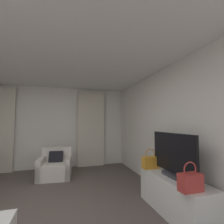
% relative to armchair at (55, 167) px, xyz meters
% --- Properties ---
extents(wall_window, '(5.12, 0.06, 2.60)m').
position_rel_armchair_xyz_m(wall_window, '(-0.29, 0.96, 1.04)').
color(wall_window, silver).
rests_on(wall_window, ground).
extents(wall_right, '(0.06, 6.12, 2.60)m').
position_rel_armchair_xyz_m(wall_right, '(2.24, -2.07, 1.04)').
color(wall_right, silver).
rests_on(wall_right, ground).
extents(ceiling, '(5.12, 6.12, 0.06)m').
position_rel_armchair_xyz_m(ceiling, '(-0.29, -2.07, 2.37)').
color(ceiling, white).
rests_on(ceiling, wall_left).
extents(curtain_right_panel, '(0.90, 0.06, 2.50)m').
position_rel_armchair_xyz_m(curtain_right_panel, '(1.09, 0.83, 0.99)').
color(curtain_right_panel, beige).
rests_on(curtain_right_panel, ground).
extents(armchair, '(0.87, 0.84, 0.75)m').
position_rel_armchair_xyz_m(armchair, '(0.00, 0.00, 0.00)').
color(armchair, silver).
rests_on(armchair, ground).
extents(tv_console, '(0.48, 1.37, 0.58)m').
position_rel_armchair_xyz_m(tv_console, '(1.90, -2.35, 0.03)').
color(tv_console, white).
rests_on(tv_console, ground).
extents(tv_flatscreen, '(0.20, 1.02, 0.70)m').
position_rel_armchair_xyz_m(tv_flatscreen, '(1.90, -2.35, 0.65)').
color(tv_flatscreen, '#333338').
rests_on(tv_flatscreen, tv_console).
extents(handbag_primary, '(0.30, 0.14, 0.37)m').
position_rel_armchair_xyz_m(handbag_primary, '(1.78, -1.83, 0.44)').
color(handbag_primary, orange).
rests_on(handbag_primary, tv_console).
extents(handbag_secondary, '(0.30, 0.14, 0.37)m').
position_rel_armchair_xyz_m(handbag_secondary, '(1.75, -2.88, 0.44)').
color(handbag_secondary, '#B73833').
rests_on(handbag_secondary, tv_console).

